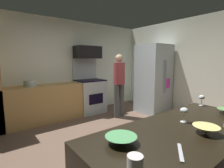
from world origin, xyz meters
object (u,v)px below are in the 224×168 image
refrigerator (153,79)px  wine_glass_mid (184,111)px  mixing_bowl_large (206,130)px  stock_pot (30,83)px  oven_range (90,95)px  microwave (88,52)px  wine_glass_near (202,98)px  mug_coffee (135,164)px  person_cook (119,82)px  mixing_bowl_prep (121,140)px

refrigerator → wine_glass_mid: size_ratio=13.31×
mixing_bowl_large → stock_pot: bearing=98.7°
oven_range → microwave: (0.00, 0.08, 1.21)m
wine_glass_near → mug_coffee: wine_glass_near is taller
microwave → stock_pot: size_ratio=2.72×
wine_glass_near → wine_glass_mid: 0.78m
person_cook → wine_glass_mid: bearing=-117.2°
mixing_bowl_large → wine_glass_near: (0.86, 0.43, 0.07)m
mug_coffee → stock_pot: 3.65m
microwave → mixing_bowl_prep: bearing=-116.1°
refrigerator → mug_coffee: size_ratio=20.00×
mixing_bowl_prep → refrigerator: bearing=35.6°
refrigerator → mug_coffee: (-3.32, -2.56, -0.02)m
refrigerator → wine_glass_mid: refrigerator is taller
wine_glass_near → stock_pot: size_ratio=0.53×
wine_glass_mid → stock_pot: wine_glass_mid is taller
person_cook → mixing_bowl_prep: bearing=-129.6°
person_cook → wine_glass_near: (-0.56, -2.36, 0.08)m
microwave → mixing_bowl_prep: size_ratio=3.18×
refrigerator → person_cook: bearing=167.8°
wine_glass_near → wine_glass_mid: (-0.76, -0.18, 0.00)m
microwave → stock_pot: 1.75m
mixing_bowl_large → mug_coffee: 0.81m
microwave → mixing_bowl_large: size_ratio=3.57×
microwave → mug_coffee: size_ratio=7.64×
mixing_bowl_large → mug_coffee: (-0.81, 0.00, 0.02)m
oven_range → person_cook: 1.02m
person_cook → stock_pot: 2.14m
person_cook → refrigerator: bearing=-12.2°
refrigerator → person_cook: refrigerator is taller
wine_glass_mid → stock_pot: 3.46m
person_cook → wine_glass_mid: (-1.31, -2.55, 0.08)m
microwave → stock_pot: bearing=-177.1°
microwave → wine_glass_near: bearing=-92.8°
wine_glass_near → mixing_bowl_prep: bearing=-174.8°
refrigerator → mug_coffee: bearing=-142.3°
wine_glass_mid → wine_glass_near: bearing=13.7°
oven_range → person_cook: (0.39, -0.84, 0.41)m
oven_range → mixing_bowl_prep: bearing=-116.6°
oven_range → stock_pot: bearing=179.8°
microwave → wine_glass_mid: bearing=-104.8°
person_cook → oven_range: bearing=115.1°
refrigerator → stock_pot: size_ratio=7.12×
oven_range → mixing_bowl_large: oven_range is taller
mixing_bowl_prep → mug_coffee: size_ratio=2.40×
oven_range → microwave: microwave is taller
microwave → person_cook: microwave is taller
microwave → mug_coffee: (-1.83, -3.72, -0.78)m
refrigerator → mixing_bowl_prep: refrigerator is taller
oven_range → mixing_bowl_large: 3.80m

